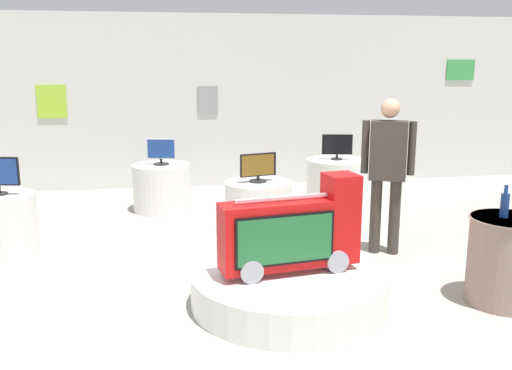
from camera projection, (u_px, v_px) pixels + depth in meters
The scene contains 14 objects.
ground_plane at pixel (251, 313), 4.69m from camera, with size 30.00×30.00×0.00m, color #9E998E.
back_wall_display at pixel (203, 102), 9.26m from camera, with size 11.64×0.13×2.81m.
main_display_pedestal at pixel (289, 288), 4.84m from camera, with size 1.68×1.68×0.29m, color silver.
novelty_firetruck_tv at pixel (293, 234), 4.74m from camera, with size 1.22×0.48×0.82m.
display_pedestal_left_rear at pixel (258, 208), 6.76m from camera, with size 0.80×0.80×0.65m, color silver.
tv_on_left_rear at pixel (258, 167), 6.65m from camera, with size 0.45×0.21×0.34m.
display_pedestal_center_rear at pixel (336, 181), 8.29m from camera, with size 0.87×0.87×0.65m, color silver.
tv_on_center_rear at pixel (337, 146), 8.17m from camera, with size 0.44×0.17×0.37m.
display_pedestal_right_rear at pixel (2, 224), 6.12m from camera, with size 0.72×0.72×0.65m, color silver.
display_pedestal_far_right at pixel (162, 188), 7.88m from camera, with size 0.81×0.81×0.65m, color silver.
tv_on_far_right at pixel (161, 151), 7.77m from camera, with size 0.40×0.21×0.36m.
side_table_round at pixel (506, 260), 4.83m from camera, with size 0.66×0.66×0.76m.
bottle_on_side_table at pixel (505, 204), 4.75m from camera, with size 0.07×0.07×0.28m.
shopper_browsing_rear at pixel (387, 165), 5.98m from camera, with size 0.52×0.33×1.68m.
Camera 1 is at (-0.67, -4.30, 2.05)m, focal length 39.54 mm.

